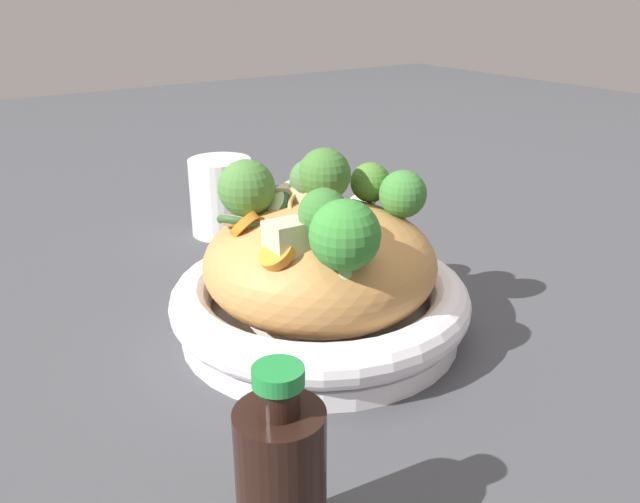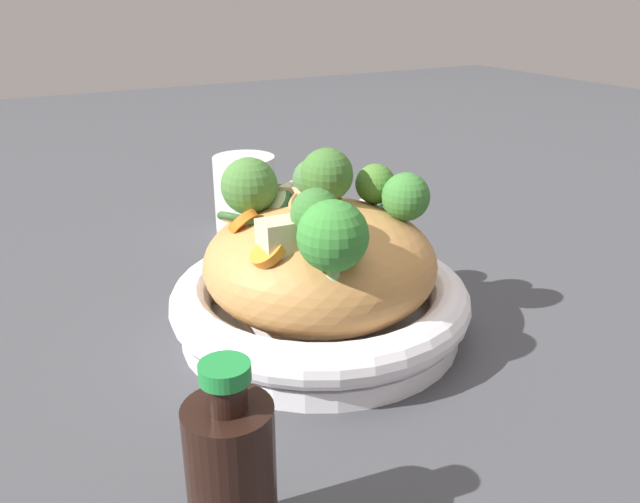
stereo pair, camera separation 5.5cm
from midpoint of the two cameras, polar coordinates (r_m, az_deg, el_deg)
ground_plane at (r=0.58m, az=-2.72°, el=-7.03°), size 3.00×3.00×0.00m
serving_bowl at (r=0.57m, az=-2.77°, el=-4.73°), size 0.26×0.26×0.05m
noodle_heap at (r=0.55m, az=-2.82°, el=-0.98°), size 0.20×0.20×0.11m
broccoli_florets at (r=0.52m, az=-2.53°, el=4.41°), size 0.17×0.18×0.08m
carrot_coins at (r=0.51m, az=-7.15°, el=1.84°), size 0.10×0.09×0.04m
zucchini_slices at (r=0.56m, az=-5.80°, el=3.47°), size 0.18×0.06×0.04m
chicken_chunks at (r=0.52m, az=-5.35°, el=2.85°), size 0.09×0.10×0.03m
soy_sauce_bottle at (r=0.36m, az=-8.08°, el=-19.27°), size 0.05×0.05×0.12m
drinking_glass at (r=0.81m, az=-10.55°, el=4.70°), size 0.07×0.07×0.09m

